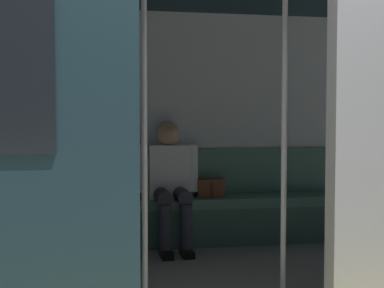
{
  "coord_description": "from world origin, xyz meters",
  "views": [
    {
      "loc": [
        0.63,
        2.44,
        1.16
      ],
      "look_at": [
        0.05,
        -1.16,
        1.0
      ],
      "focal_mm": 45.29,
      "sensor_mm": 36.0,
      "label": 1
    }
  ],
  "objects_px": {
    "train_car": "(190,71)",
    "grab_pole_far": "(284,130)",
    "person_seated": "(170,175)",
    "handbag": "(210,188)",
    "book": "(134,197)",
    "grab_pole_door": "(144,130)",
    "bench_seat": "(182,209)"
  },
  "relations": [
    {
      "from": "train_car",
      "to": "grab_pole_far",
      "type": "xyz_separation_m",
      "value": [
        -0.52,
        0.59,
        -0.43
      ]
    },
    {
      "from": "person_seated",
      "to": "handbag",
      "type": "xyz_separation_m",
      "value": [
        -0.4,
        -0.08,
        -0.14
      ]
    },
    {
      "from": "grab_pole_far",
      "to": "handbag",
      "type": "bearing_deg",
      "value": -83.83
    },
    {
      "from": "handbag",
      "to": "grab_pole_far",
      "type": "xyz_separation_m",
      "value": [
        -0.17,
        1.55,
        0.58
      ]
    },
    {
      "from": "book",
      "to": "grab_pole_far",
      "type": "relative_size",
      "value": 0.1
    },
    {
      "from": "handbag",
      "to": "grab_pole_door",
      "type": "distance_m",
      "value": 1.82
    },
    {
      "from": "bench_seat",
      "to": "person_seated",
      "type": "bearing_deg",
      "value": 24.03
    },
    {
      "from": "grab_pole_door",
      "to": "grab_pole_far",
      "type": "distance_m",
      "value": 0.89
    },
    {
      "from": "person_seated",
      "to": "grab_pole_door",
      "type": "relative_size",
      "value": 0.53
    },
    {
      "from": "handbag",
      "to": "grab_pole_door",
      "type": "relative_size",
      "value": 0.12
    },
    {
      "from": "book",
      "to": "handbag",
      "type": "bearing_deg",
      "value": -153.23
    },
    {
      "from": "person_seated",
      "to": "grab_pole_far",
      "type": "height_order",
      "value": "grab_pole_far"
    },
    {
      "from": "bench_seat",
      "to": "grab_pole_door",
      "type": "height_order",
      "value": "grab_pole_door"
    },
    {
      "from": "grab_pole_far",
      "to": "train_car",
      "type": "bearing_deg",
      "value": -48.72
    },
    {
      "from": "book",
      "to": "grab_pole_door",
      "type": "height_order",
      "value": "grab_pole_door"
    },
    {
      "from": "train_car",
      "to": "grab_pole_door",
      "type": "bearing_deg",
      "value": 58.14
    },
    {
      "from": "train_car",
      "to": "bench_seat",
      "type": "bearing_deg",
      "value": -94.51
    },
    {
      "from": "bench_seat",
      "to": "grab_pole_far",
      "type": "height_order",
      "value": "grab_pole_far"
    },
    {
      "from": "book",
      "to": "grab_pole_door",
      "type": "bearing_deg",
      "value": 119.22
    },
    {
      "from": "book",
      "to": "grab_pole_far",
      "type": "distance_m",
      "value": 1.93
    },
    {
      "from": "handbag",
      "to": "book",
      "type": "relative_size",
      "value": 1.18
    },
    {
      "from": "person_seated",
      "to": "book",
      "type": "xyz_separation_m",
      "value": [
        0.33,
        -0.11,
        -0.21
      ]
    },
    {
      "from": "grab_pole_far",
      "to": "person_seated",
      "type": "bearing_deg",
      "value": -68.98
    },
    {
      "from": "bench_seat",
      "to": "book",
      "type": "xyz_separation_m",
      "value": [
        0.45,
        -0.06,
        0.12
      ]
    },
    {
      "from": "bench_seat",
      "to": "grab_pole_far",
      "type": "distance_m",
      "value": 1.76
    },
    {
      "from": "train_car",
      "to": "grab_pole_door",
      "type": "distance_m",
      "value": 0.83
    },
    {
      "from": "train_car",
      "to": "grab_pole_door",
      "type": "height_order",
      "value": "train_car"
    },
    {
      "from": "person_seated",
      "to": "book",
      "type": "height_order",
      "value": "person_seated"
    },
    {
      "from": "handbag",
      "to": "person_seated",
      "type": "bearing_deg",
      "value": 11.76
    },
    {
      "from": "bench_seat",
      "to": "person_seated",
      "type": "xyz_separation_m",
      "value": [
        0.12,
        0.05,
        0.33
      ]
    },
    {
      "from": "bench_seat",
      "to": "book",
      "type": "height_order",
      "value": "book"
    },
    {
      "from": "person_seated",
      "to": "book",
      "type": "distance_m",
      "value": 0.41
    }
  ]
}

